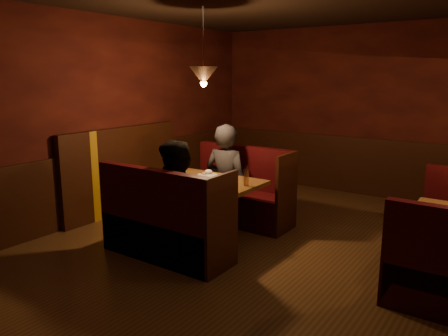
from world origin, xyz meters
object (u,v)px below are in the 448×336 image
Objects in this scene: main_table at (206,193)px; diner_a at (226,162)px; diner_b at (179,185)px; main_bench_far at (241,198)px; main_bench_near at (164,230)px.

diner_a is (-0.12, 0.63, 0.29)m from main_table.
diner_a reaches higher than diner_b.
diner_b reaches higher than main_bench_far.
main_bench_far is 1.55m from diner_b.
main_bench_near is 0.93× the size of diner_b.
diner_b reaches higher than main_bench_near.
diner_b is at bearing -80.05° from main_table.
main_table is 0.70m from diner_a.
main_bench_far is 1.62m from main_bench_near.
main_bench_far is 0.93× the size of diner_b.
diner_b is at bearing 58.95° from main_bench_near.
main_bench_near reaches higher than main_table.
diner_b is at bearing 95.94° from diner_a.
diner_b is (0.11, -0.65, 0.26)m from main_table.
diner_a is at bearing 95.22° from main_bench_near.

